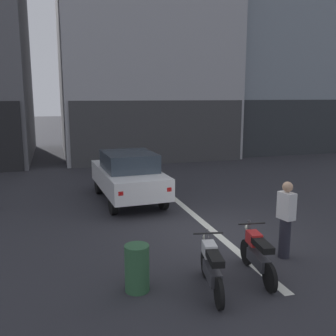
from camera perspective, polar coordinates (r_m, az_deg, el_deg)
name	(u,v)px	position (r m, az deg, el deg)	size (l,w,h in m)	color
ground_plane	(219,236)	(9.74, 7.61, -10.01)	(120.00, 120.00, 0.00)	#2B2B30
lane_centre_line	(157,184)	(15.17, -1.71, -2.34)	(0.20, 18.00, 0.01)	silver
building_far_right	(286,11)	(28.08, 17.10, 21.45)	(10.49, 7.94, 17.79)	gray
car_white_crossing_near	(128,175)	(12.59, -5.93, -1.01)	(1.97, 4.18, 1.64)	black
motorcycle_white_row_leftmost	(211,266)	(7.04, 6.49, -14.35)	(0.55, 1.65, 0.98)	black
motorcycle_red_row_left_mid	(257,254)	(7.68, 13.16, -12.35)	(0.55, 1.67, 0.98)	black
person_by_motorcycles	(286,219)	(8.56, 17.12, -7.29)	(0.28, 0.39, 1.67)	#23232D
trash_bin	(137,268)	(7.03, -4.63, -14.63)	(0.44, 0.44, 0.85)	#2D5938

